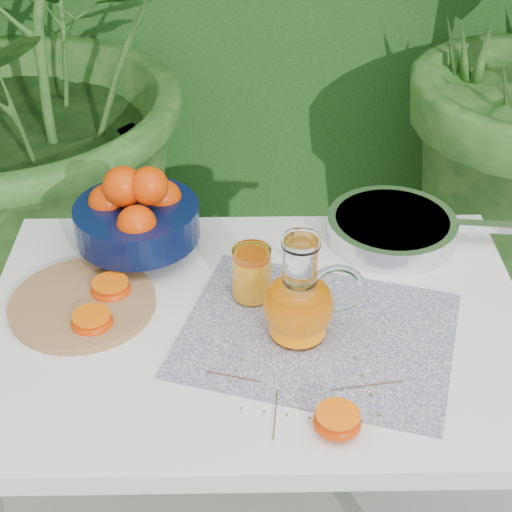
{
  "coord_description": "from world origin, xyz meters",
  "views": [
    {
      "loc": [
        -0.08,
        -1.01,
        1.68
      ],
      "look_at": [
        -0.06,
        0.11,
        0.88
      ],
      "focal_mm": 55.0,
      "sensor_mm": 36.0,
      "label": 1
    }
  ],
  "objects_px": {
    "white_table": "(256,353)",
    "cutting_board": "(83,303)",
    "fruit_bowl": "(137,214)",
    "saute_pan": "(394,227)",
    "juice_pitcher": "(300,302)"
  },
  "relations": [
    {
      "from": "cutting_board",
      "to": "fruit_bowl",
      "type": "relative_size",
      "value": 0.96
    },
    {
      "from": "juice_pitcher",
      "to": "white_table",
      "type": "bearing_deg",
      "value": 151.12
    },
    {
      "from": "white_table",
      "to": "cutting_board",
      "type": "relative_size",
      "value": 3.7
    },
    {
      "from": "white_table",
      "to": "cutting_board",
      "type": "xyz_separation_m",
      "value": [
        -0.32,
        0.04,
        0.09
      ]
    },
    {
      "from": "fruit_bowl",
      "to": "juice_pitcher",
      "type": "height_order",
      "value": "juice_pitcher"
    },
    {
      "from": "fruit_bowl",
      "to": "saute_pan",
      "type": "xyz_separation_m",
      "value": [
        0.53,
        0.04,
        -0.06
      ]
    },
    {
      "from": "cutting_board",
      "to": "saute_pan",
      "type": "relative_size",
      "value": 0.56
    },
    {
      "from": "fruit_bowl",
      "to": "saute_pan",
      "type": "height_order",
      "value": "fruit_bowl"
    },
    {
      "from": "white_table",
      "to": "saute_pan",
      "type": "bearing_deg",
      "value": 42.02
    },
    {
      "from": "white_table",
      "to": "cutting_board",
      "type": "bearing_deg",
      "value": 172.24
    },
    {
      "from": "white_table",
      "to": "cutting_board",
      "type": "distance_m",
      "value": 0.34
    },
    {
      "from": "saute_pan",
      "to": "white_table",
      "type": "bearing_deg",
      "value": -137.98
    },
    {
      "from": "fruit_bowl",
      "to": "juice_pitcher",
      "type": "bearing_deg",
      "value": -40.69
    },
    {
      "from": "white_table",
      "to": "fruit_bowl",
      "type": "height_order",
      "value": "fruit_bowl"
    },
    {
      "from": "fruit_bowl",
      "to": "saute_pan",
      "type": "distance_m",
      "value": 0.53
    }
  ]
}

